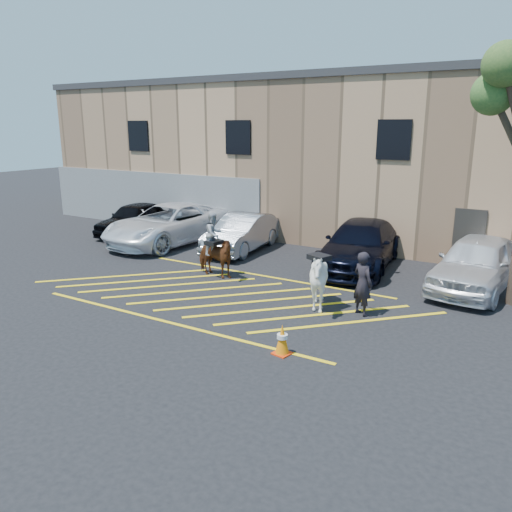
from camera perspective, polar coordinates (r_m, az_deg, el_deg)
The scene contains 12 objects.
ground at distance 15.80m, azimuth -3.25°, elevation -4.29°, with size 90.00×90.00×0.00m, color black.
car_black_suv at distance 24.83m, azimuth -13.70°, elevation 4.18°, with size 1.81×4.50×1.53m, color black.
car_white_pickup at distance 22.55m, azimuth -9.91°, elevation 3.62°, with size 2.90×6.30×1.75m, color white.
car_silver_sedan at distance 20.95m, azimuth -1.59°, elevation 2.67°, with size 1.61×4.63×1.53m, color #8F949C.
car_blue_suv at distance 18.89m, azimuth 11.84°, elevation 1.25°, with size 2.35×5.77×1.67m, color black.
car_white_suv at distance 17.43m, azimuth 23.91°, elevation -0.76°, with size 2.05×5.10×1.74m, color white.
handler at distance 14.11m, azimuth 12.10°, elevation -3.09°, with size 0.66×0.43×1.82m, color black.
warehouse at distance 25.82m, azimuth 11.81°, elevation 11.14°, with size 32.42×10.20×7.30m.
hatching_zone at distance 15.57m, azimuth -3.87°, elevation -4.57°, with size 12.60×5.12×0.01m.
mounted_bay at distance 17.29m, azimuth -4.80°, elevation 0.55°, with size 1.81×0.99×2.28m.
saddled_white at distance 14.28m, azimuth 7.16°, elevation -2.76°, with size 1.88×1.99×1.75m.
traffic_cone at distance 11.67m, azimuth 3.02°, elevation -9.49°, with size 0.45×0.45×0.73m.
Camera 1 is at (8.34, -12.39, 5.16)m, focal length 35.00 mm.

